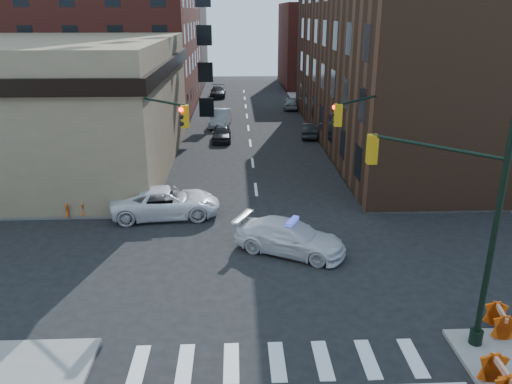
{
  "coord_description": "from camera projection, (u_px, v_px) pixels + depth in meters",
  "views": [
    {
      "loc": [
        -1.25,
        -20.2,
        10.78
      ],
      "look_at": [
        -0.27,
        3.46,
        2.2
      ],
      "focal_mm": 35.0,
      "sensor_mm": 36.0,
      "label": 1
    }
  ],
  "objects": [
    {
      "name": "police_car",
      "position": [
        290.0,
        237.0,
        23.5
      ],
      "size": [
        5.71,
        4.3,
        1.54
      ],
      "primitive_type": "imported",
      "rotation": [
        0.0,
        0.0,
        1.11
      ],
      "color": "silver",
      "rests_on": "ground"
    },
    {
      "name": "signal_pole_ne",
      "position": [
        369.0,
        140.0,
        26.47
      ],
      "size": [
        3.67,
        3.58,
        8.0
      ],
      "rotation": [
        0.0,
        0.0,
        -2.36
      ],
      "color": "black",
      "rests_on": "sidewalk_ne"
    },
    {
      "name": "pedestrian_a",
      "position": [
        106.0,
        199.0,
        27.69
      ],
      "size": [
        0.72,
        0.64,
        1.66
      ],
      "primitive_type": "imported",
      "rotation": [
        0.0,
        0.0,
        -0.5
      ],
      "color": "black",
      "rests_on": "sidewalk_nw"
    },
    {
      "name": "filler_ne",
      "position": [
        335.0,
        45.0,
        75.68
      ],
      "size": [
        16.0,
        16.0,
        12.0
      ],
      "primitive_type": "cube",
      "color": "maroon",
      "rests_on": "ground"
    },
    {
      "name": "parked_car_wnear",
      "position": [
        222.0,
        133.0,
        44.0
      ],
      "size": [
        1.66,
        4.06,
        1.38
      ],
      "primitive_type": "imported",
      "rotation": [
        0.0,
        0.0,
        0.01
      ],
      "color": "black",
      "rests_on": "ground"
    },
    {
      "name": "parked_car_efar",
      "position": [
        291.0,
        103.0,
        58.47
      ],
      "size": [
        2.04,
        4.24,
        1.4
      ],
      "primitive_type": "imported",
      "rotation": [
        0.0,
        0.0,
        3.04
      ],
      "color": "#92959A",
      "rests_on": "ground"
    },
    {
      "name": "pedestrian_c",
      "position": [
        35.0,
        190.0,
        28.98
      ],
      "size": [
        1.09,
        0.84,
        1.72
      ],
      "primitive_type": "imported",
      "rotation": [
        0.0,
        0.0,
        0.48
      ],
      "color": "#1D232C",
      "rests_on": "sidewalk_nw"
    },
    {
      "name": "apartment_block",
      "position": [
        79.0,
        0.0,
        55.46
      ],
      "size": [
        25.0,
        25.0,
        24.0
      ],
      "primitive_type": "cube",
      "color": "maroon",
      "rests_on": "ground"
    },
    {
      "name": "bank_building",
      "position": [
        17.0,
        104.0,
        36.0
      ],
      "size": [
        22.0,
        22.0,
        9.0
      ],
      "primitive_type": "cube",
      "color": "#8C795B",
      "rests_on": "ground"
    },
    {
      "name": "parked_car_wdeep",
      "position": [
        218.0,
        91.0,
        66.75
      ],
      "size": [
        2.03,
        4.93,
        1.43
      ],
      "primitive_type": "imported",
      "rotation": [
        0.0,
        0.0,
        -0.0
      ],
      "color": "black",
      "rests_on": "ground"
    },
    {
      "name": "barrel_road",
      "position": [
        282.0,
        231.0,
        24.67
      ],
      "size": [
        0.82,
        0.82,
        1.13
      ],
      "primitive_type": "cylinder",
      "rotation": [
        0.0,
        0.0,
        -0.39
      ],
      "color": "#D7470A",
      "rests_on": "ground"
    },
    {
      "name": "barricade_se_c",
      "position": [
        500.0,
        379.0,
        14.6
      ],
      "size": [
        0.7,
        1.33,
        0.98
      ],
      "primitive_type": null,
      "rotation": [
        0.0,
        0.0,
        1.53
      ],
      "color": "#D9580A",
      "rests_on": "sidewalk_se"
    },
    {
      "name": "parked_car_wfar",
      "position": [
        221.0,
        118.0,
        49.62
      ],
      "size": [
        2.22,
        5.14,
        1.65
      ],
      "primitive_type": "imported",
      "rotation": [
        0.0,
        0.0,
        -0.1
      ],
      "color": "gray",
      "rests_on": "ground"
    },
    {
      "name": "barricade_nw_a",
      "position": [
        136.0,
        201.0,
        28.32
      ],
      "size": [
        1.42,
        0.91,
        0.98
      ],
      "primitive_type": null,
      "rotation": [
        0.0,
        0.0,
        -0.21
      ],
      "color": "orange",
      "rests_on": "sidewalk_nw"
    },
    {
      "name": "pickup",
      "position": [
        166.0,
        202.0,
        27.66
      ],
      "size": [
        6.18,
        3.33,
        1.65
      ],
      "primitive_type": "imported",
      "rotation": [
        0.0,
        0.0,
        1.67
      ],
      "color": "white",
      "rests_on": "ground"
    },
    {
      "name": "commercial_row_ne",
      "position": [
        404.0,
        59.0,
        41.95
      ],
      "size": [
        14.0,
        34.0,
        14.0
      ],
      "primitive_type": "cube",
      "color": "#4A2D1D",
      "rests_on": "ground"
    },
    {
      "name": "filler_nw",
      "position": [
        140.0,
        31.0,
        77.58
      ],
      "size": [
        20.0,
        18.0,
        16.0
      ],
      "primitive_type": "cube",
      "color": "brown",
      "rests_on": "ground"
    },
    {
      "name": "signal_pole_nw",
      "position": [
        148.0,
        143.0,
        26.0
      ],
      "size": [
        3.58,
        3.67,
        8.0
      ],
      "rotation": [
        0.0,
        0.0,
        -0.79
      ],
      "color": "black",
      "rests_on": "sidewalk_nw"
    },
    {
      "name": "barricade_se_a",
      "position": [
        500.0,
        321.0,
        17.44
      ],
      "size": [
        0.78,
        1.27,
        0.89
      ],
      "primitive_type": null,
      "rotation": [
        0.0,
        0.0,
        1.41
      ],
      "color": "#C24609",
      "rests_on": "sidewalk_se"
    },
    {
      "name": "sidewalk_nw",
      "position": [
        29.0,
        120.0,
        52.53
      ],
      "size": [
        34.0,
        54.5,
        0.15
      ],
      "primitive_type": "cube",
      "color": "gray",
      "rests_on": "ground"
    },
    {
      "name": "barricade_nw_b",
      "position": [
        76.0,
        209.0,
        27.46
      ],
      "size": [
        1.2,
        0.75,
        0.83
      ],
      "primitive_type": null,
      "rotation": [
        0.0,
        0.0,
        0.19
      ],
      "color": "orange",
      "rests_on": "sidewalk_nw"
    },
    {
      "name": "barrel_bank",
      "position": [
        160.0,
        210.0,
        27.58
      ],
      "size": [
        0.66,
        0.66,
        0.93
      ],
      "primitive_type": "cylinder",
      "rotation": [
        0.0,
        0.0,
        0.31
      ],
      "color": "#C93A09",
      "rests_on": "ground"
    },
    {
      "name": "signal_pole_se",
      "position": [
        461.0,
        213.0,
        16.17
      ],
      "size": [
        5.4,
        5.27,
        8.0
      ],
      "rotation": [
        0.0,
        0.0,
        2.36
      ],
      "color": "black",
      "rests_on": "sidewalk_se"
    },
    {
      "name": "sidewalk_ne",
      "position": [
        458.0,
        116.0,
        54.33
      ],
      "size": [
        34.0,
        54.5,
        0.15
      ],
      "primitive_type": "cube",
      "color": "gray",
      "rests_on": "ground"
    },
    {
      "name": "tree_ne_near",
      "position": [
        329.0,
        95.0,
        46.22
      ],
      "size": [
        3.0,
        3.0,
        4.85
      ],
      "color": "black",
      "rests_on": "sidewalk_ne"
    },
    {
      "name": "tree_ne_far",
      "position": [
        316.0,
        83.0,
        53.74
      ],
      "size": [
        3.0,
        3.0,
        4.85
      ],
      "color": "black",
      "rests_on": "sidewalk_ne"
    },
    {
      "name": "pedestrian_b",
      "position": [
        57.0,
        193.0,
        28.48
      ],
      "size": [
        0.84,
        0.66,
        1.7
      ],
      "primitive_type": "imported",
      "rotation": [
        0.0,
        0.0,
        0.02
      ],
      "color": "black",
      "rests_on": "sidewalk_nw"
    },
    {
      "name": "ground",
      "position": [
        265.0,
        263.0,
        22.69
      ],
      "size": [
        140.0,
        140.0,
        0.0
      ],
      "primitive_type": "plane",
      "color": "black",
      "rests_on": "ground"
    },
    {
      "name": "parked_car_enear",
      "position": [
        310.0,
        130.0,
        45.29
      ],
      "size": [
        1.87,
        4.08,
        1.3
      ],
      "primitive_type": "imported",
      "rotation": [
        0.0,
        0.0,
        3.01
      ],
      "color": "black",
      "rests_on": "ground"
    }
  ]
}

